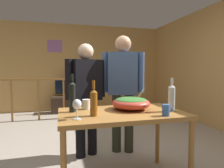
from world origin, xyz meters
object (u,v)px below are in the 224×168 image
object	(u,v)px
wine_bottle_amber	(94,102)
person_standing_left	(86,91)
wine_bottle_clear	(172,97)
tv_console	(68,104)
flat_screen_tv	(68,87)
salad_bowl	(131,103)
mug_white	(86,104)
person_standing_right	(123,84)
serving_table	(122,120)
wine_bottle_dark	(72,96)
wine_glass	(77,105)
stair_railing	(57,93)
framed_picture	(55,46)
mug_blue	(166,110)

from	to	relation	value
wine_bottle_amber	person_standing_left	bearing A→B (deg)	87.28
wine_bottle_clear	person_standing_left	bearing A→B (deg)	130.93
tv_console	flat_screen_tv	world-z (taller)	flat_screen_tv
salad_bowl	mug_white	xyz separation A→B (m)	(-0.46, 0.13, -0.02)
salad_bowl	person_standing_right	xyz separation A→B (m)	(0.13, 0.68, 0.15)
flat_screen_tv	serving_table	size ratio (longest dim) A/B	0.54
wine_bottle_dark	person_standing_right	bearing A→B (deg)	41.13
serving_table	wine_glass	distance (m)	0.54
wine_glass	wine_bottle_clear	size ratio (longest dim) A/B	0.51
tv_console	person_standing_right	xyz separation A→B (m)	(0.66, -2.90, 0.77)
stair_railing	framed_picture	bearing A→B (deg)	93.65
stair_railing	wine_bottle_dark	world-z (taller)	wine_bottle_dark
wine_bottle_dark	framed_picture	bearing A→B (deg)	93.77
salad_bowl	wine_bottle_amber	xyz separation A→B (m)	(-0.43, -0.19, 0.06)
flat_screen_tv	mug_blue	bearing A→B (deg)	-79.25
mug_blue	serving_table	bearing A→B (deg)	141.17
wine_bottle_amber	mug_white	size ratio (longest dim) A/B	2.61
wine_glass	person_standing_right	bearing A→B (deg)	52.86
serving_table	wine_bottle_dark	size ratio (longest dim) A/B	3.24
flat_screen_tv	wine_bottle_dark	size ratio (longest dim) A/B	1.77
flat_screen_tv	wine_bottle_dark	distance (m)	3.52
wine_glass	wine_bottle_dark	world-z (taller)	wine_bottle_dark
framed_picture	stair_railing	xyz separation A→B (m)	(0.06, -0.98, -1.23)
wine_glass	flat_screen_tv	bearing A→B (deg)	89.08
tv_console	wine_bottle_dark	bearing A→B (deg)	-91.32
person_standing_left	stair_railing	bearing A→B (deg)	-99.22
salad_bowl	wine_glass	distance (m)	0.65
stair_railing	wine_bottle_dark	xyz separation A→B (m)	(0.19, -2.86, 0.28)
framed_picture	wine_glass	size ratio (longest dim) A/B	2.34
mug_white	flat_screen_tv	bearing A→B (deg)	91.21
framed_picture	mug_blue	size ratio (longest dim) A/B	3.77
wine_bottle_clear	mug_white	bearing A→B (deg)	158.29
serving_table	wine_bottle_clear	bearing A→B (deg)	-12.49
stair_railing	tv_console	xyz separation A→B (m)	(0.27, 0.69, -0.42)
mug_white	mug_blue	xyz separation A→B (m)	(0.67, -0.49, 0.00)
wine_bottle_clear	wine_bottle_dark	world-z (taller)	wine_bottle_dark
framed_picture	flat_screen_tv	distance (m)	1.23
wine_bottle_dark	mug_white	distance (m)	0.21
tv_console	serving_table	world-z (taller)	serving_table
wine_glass	wine_bottle_dark	distance (m)	0.31
wine_bottle_amber	person_standing_right	distance (m)	1.04
stair_railing	flat_screen_tv	world-z (taller)	stair_railing
salad_bowl	wine_bottle_dark	distance (m)	0.62
salad_bowl	wine_bottle_dark	world-z (taller)	wine_bottle_dark
wine_bottle_amber	mug_blue	xyz separation A→B (m)	(0.64, -0.17, -0.08)
serving_table	mug_white	bearing A→B (deg)	146.36
wine_bottle_clear	person_standing_right	distance (m)	0.91
salad_bowl	framed_picture	bearing A→B (deg)	102.60
wine_bottle_dark	wine_glass	bearing A→B (deg)	-86.11
stair_railing	mug_white	size ratio (longest dim) A/B	19.13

